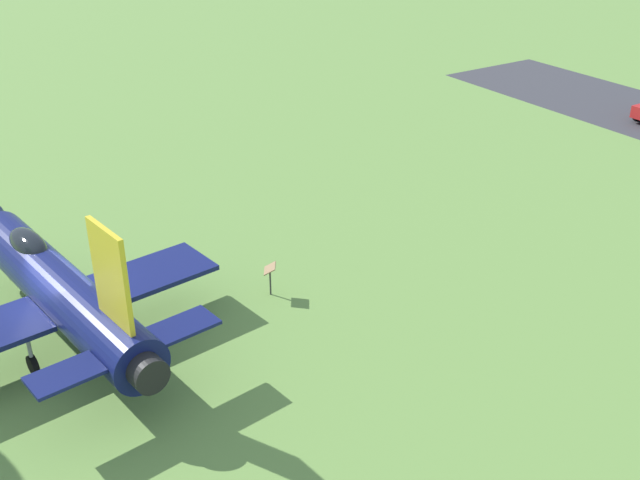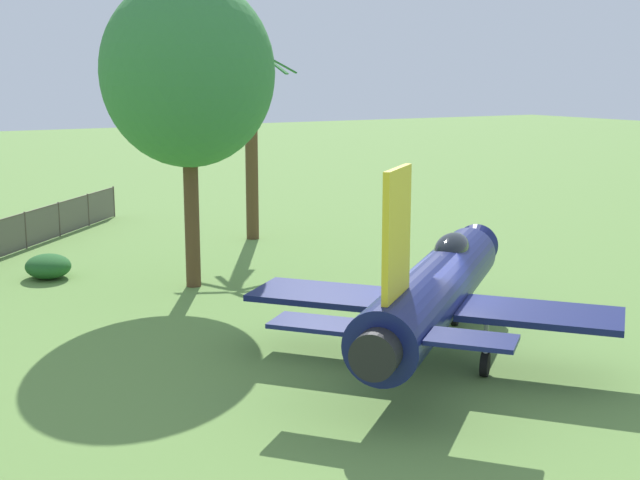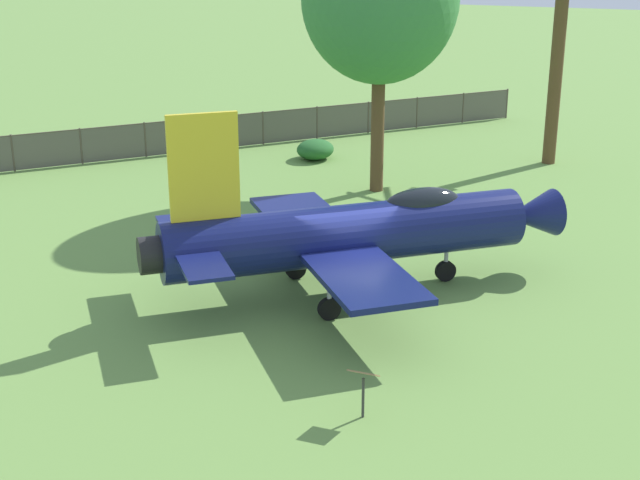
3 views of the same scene
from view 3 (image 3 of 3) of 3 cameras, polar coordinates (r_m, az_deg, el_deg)
The scene contains 6 objects.
ground_plane at distance 24.93m, azimuth 1.67°, elevation -3.42°, with size 200.00×200.00×0.00m, color #668E42.
display_jet at distance 24.41m, azimuth 2.47°, elevation 0.57°, with size 9.75×10.76×5.31m.
palm_tree at distance 39.32m, azimuth 14.87°, elevation 10.84°, with size 3.84×4.43×8.34m.
perimeter_fence at distance 40.45m, azimuth -11.08°, elevation 6.36°, with size 29.24×26.59×1.57m.
shrub_near_fence at distance 39.44m, azimuth -0.30°, elevation 5.80°, with size 1.85×1.59×0.87m.
info_plaque at distance 18.54m, azimuth 2.78°, elevation -8.92°, with size 0.40×0.60×1.14m.
Camera 3 is at (-21.64, -7.81, 9.60)m, focal length 50.20 mm.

